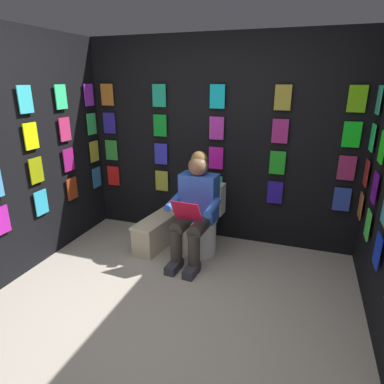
% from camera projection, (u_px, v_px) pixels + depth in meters
% --- Properties ---
extents(ground_plane, '(30.00, 30.00, 0.00)m').
position_uv_depth(ground_plane, '(152.00, 334.00, 2.61)').
color(ground_plane, '#B2A899').
extents(display_wall_back, '(3.34, 0.14, 2.39)m').
position_uv_depth(display_wall_back, '(218.00, 142.00, 3.93)').
color(display_wall_back, black).
rests_on(display_wall_back, ground).
extents(display_wall_right, '(0.14, 1.86, 2.39)m').
position_uv_depth(display_wall_right, '(45.00, 148.00, 3.57)').
color(display_wall_right, black).
rests_on(display_wall_right, ground).
extents(toilet, '(0.42, 0.57, 0.77)m').
position_uv_depth(toilet, '(202.00, 223.00, 3.82)').
color(toilet, white).
rests_on(toilet, ground).
extents(person_reading, '(0.54, 0.70, 1.19)m').
position_uv_depth(person_reading, '(195.00, 208.00, 3.53)').
color(person_reading, blue).
rests_on(person_reading, ground).
extents(comic_longbox_near, '(0.37, 0.84, 0.35)m').
position_uv_depth(comic_longbox_near, '(159.00, 231.00, 3.98)').
color(comic_longbox_near, beige).
rests_on(comic_longbox_near, ground).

